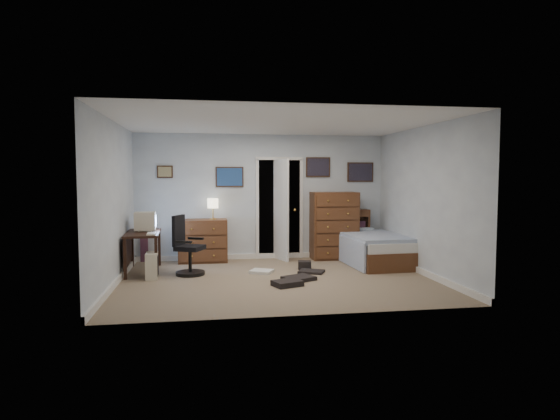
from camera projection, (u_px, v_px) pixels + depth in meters
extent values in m
cube|color=#85755C|center=(277.00, 280.00, 7.53)|extent=(5.00, 4.00, 0.02)
cube|color=black|center=(143.00, 233.00, 8.08)|extent=(0.62, 1.24, 0.04)
cube|color=black|center=(125.00, 259.00, 7.50)|extent=(0.05, 0.05, 0.66)
cube|color=black|center=(156.00, 258.00, 7.60)|extent=(0.05, 0.05, 0.66)
cube|color=black|center=(132.00, 249.00, 8.60)|extent=(0.05, 0.05, 0.66)
cube|color=black|center=(159.00, 248.00, 8.70)|extent=(0.05, 0.05, 0.66)
cube|color=black|center=(128.00, 251.00, 8.04)|extent=(0.08, 1.12, 0.47)
cube|color=beige|center=(145.00, 221.00, 8.21)|extent=(0.37, 0.35, 0.32)
cube|color=#8CB2F2|center=(156.00, 221.00, 8.25)|extent=(0.02, 0.26, 0.20)
cube|color=beige|center=(145.00, 231.00, 8.23)|extent=(0.24, 0.24, 0.02)
cube|color=beige|center=(151.00, 234.00, 7.76)|extent=(0.16, 0.38, 0.02)
cube|color=beige|center=(152.00, 266.00, 7.60)|extent=(0.21, 0.40, 0.42)
cube|color=black|center=(158.00, 265.00, 7.62)|extent=(0.02, 0.28, 0.33)
cylinder|color=black|center=(190.00, 273.00, 7.88)|extent=(0.64, 0.64, 0.06)
cylinder|color=black|center=(190.00, 261.00, 7.87)|extent=(0.07, 0.07, 0.37)
cube|color=black|center=(190.00, 248.00, 7.85)|extent=(0.54, 0.54, 0.07)
cube|color=black|center=(179.00, 230.00, 7.88)|extent=(0.20, 0.36, 0.51)
cube|color=black|center=(184.00, 242.00, 7.63)|extent=(0.28, 0.16, 0.04)
cube|color=black|center=(196.00, 238.00, 8.06)|extent=(0.28, 0.16, 0.04)
cube|color=maroon|center=(144.00, 243.00, 9.14)|extent=(0.15, 0.15, 0.73)
cube|color=brown|center=(203.00, 241.00, 9.07)|extent=(0.94, 0.47, 0.83)
cylinder|color=gold|center=(213.00, 219.00, 9.07)|extent=(0.13, 0.13, 0.02)
cylinder|color=gold|center=(213.00, 212.00, 9.06)|extent=(0.03, 0.03, 0.25)
cylinder|color=beige|center=(213.00, 203.00, 9.05)|extent=(0.21, 0.21, 0.19)
cube|color=black|center=(277.00, 208.00, 9.78)|extent=(0.90, 0.60, 2.00)
cube|color=white|center=(257.00, 209.00, 9.39)|extent=(0.06, 0.05, 2.00)
cube|color=white|center=(301.00, 209.00, 9.53)|extent=(0.06, 0.05, 2.00)
cube|color=white|center=(279.00, 159.00, 9.39)|extent=(0.96, 0.05, 0.06)
cube|color=white|center=(278.00, 209.00, 9.35)|extent=(0.31, 0.77, 2.00)
sphere|color=gold|center=(295.00, 210.00, 9.24)|extent=(0.06, 0.06, 0.06)
cube|color=brown|center=(334.00, 225.00, 9.43)|extent=(0.92, 0.55, 1.35)
cube|color=brown|center=(343.00, 233.00, 9.60)|extent=(1.10, 0.31, 0.98)
cube|color=black|center=(344.00, 225.00, 9.51)|extent=(1.01, 0.15, 0.33)
cube|color=maroon|center=(344.00, 227.00, 9.51)|extent=(0.88, 0.16, 0.24)
cube|color=brown|center=(372.00, 255.00, 8.92)|extent=(1.05, 1.95, 0.33)
cube|color=white|center=(372.00, 242.00, 8.90)|extent=(1.01, 1.91, 0.17)
cube|color=#5871A4|center=(374.00, 237.00, 8.80)|extent=(1.09, 1.67, 0.10)
cube|color=#5871A4|center=(349.00, 251.00, 8.72)|extent=(0.12, 1.62, 0.51)
cube|color=#7094B3|center=(358.00, 230.00, 9.59)|extent=(0.54, 0.39, 0.12)
cube|color=#331E11|center=(165.00, 172.00, 9.06)|extent=(0.30, 0.03, 0.24)
cube|color=#806446|center=(165.00, 172.00, 9.05)|extent=(0.25, 0.01, 0.19)
cube|color=#331E11|center=(230.00, 177.00, 9.27)|extent=(0.55, 0.03, 0.40)
cube|color=#0A3B4C|center=(230.00, 177.00, 9.25)|extent=(0.50, 0.01, 0.35)
cube|color=#331E11|center=(318.00, 167.00, 9.53)|extent=(0.50, 0.03, 0.40)
cube|color=black|center=(318.00, 167.00, 9.52)|extent=(0.45, 0.01, 0.35)
cube|color=#331E11|center=(360.00, 172.00, 9.68)|extent=(0.55, 0.03, 0.40)
cube|color=black|center=(361.00, 172.00, 9.66)|extent=(0.50, 0.01, 0.35)
cube|color=black|center=(305.00, 265.00, 8.37)|extent=(0.26, 0.22, 0.15)
cube|color=black|center=(287.00, 283.00, 7.07)|extent=(0.50, 0.44, 0.08)
cube|color=black|center=(299.00, 278.00, 7.46)|extent=(0.58, 0.53, 0.06)
cube|color=silver|center=(262.00, 272.00, 8.03)|extent=(0.47, 0.44, 0.05)
cube|color=black|center=(311.00, 272.00, 8.05)|extent=(0.51, 0.46, 0.04)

